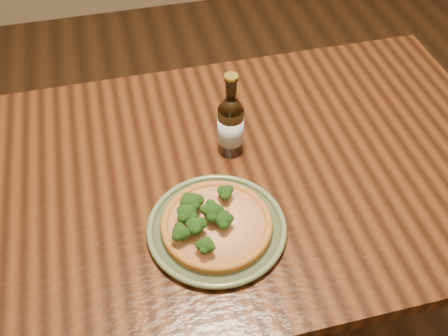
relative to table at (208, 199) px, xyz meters
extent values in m
cube|color=#44200E|center=(0.00, 0.00, 0.07)|extent=(1.60, 0.90, 0.04)
cylinder|color=#44200E|center=(0.73, 0.38, -0.30)|extent=(0.07, 0.07, 0.71)
cylinder|color=#596847|center=(-0.02, -0.17, 0.10)|extent=(0.29, 0.29, 0.01)
torus|color=#596847|center=(-0.02, -0.17, 0.11)|extent=(0.32, 0.32, 0.01)
torus|color=#596847|center=(-0.02, -0.17, 0.10)|extent=(0.25, 0.25, 0.01)
cylinder|color=#A66425|center=(-0.02, -0.17, 0.11)|extent=(0.25, 0.25, 0.01)
torus|color=#A66425|center=(-0.02, -0.17, 0.12)|extent=(0.25, 0.25, 0.02)
cylinder|color=beige|center=(-0.02, -0.17, 0.12)|extent=(0.22, 0.22, 0.01)
sphere|color=#2B591C|center=(-0.05, -0.24, 0.15)|extent=(0.04, 0.04, 0.03)
sphere|color=#2B591C|center=(-0.02, -0.16, 0.15)|extent=(0.05, 0.05, 0.04)
sphere|color=#2B591C|center=(0.02, -0.11, 0.15)|extent=(0.05, 0.05, 0.03)
sphere|color=#2B591C|center=(-0.08, -0.15, 0.15)|extent=(0.06, 0.06, 0.04)
sphere|color=#2B591C|center=(-0.07, -0.19, 0.15)|extent=(0.05, 0.05, 0.04)
sphere|color=#2B591C|center=(-0.10, -0.20, 0.15)|extent=(0.05, 0.05, 0.04)
sphere|color=#2B591C|center=(-0.06, -0.12, 0.15)|extent=(0.05, 0.05, 0.04)
sphere|color=#2B591C|center=(0.00, -0.19, 0.15)|extent=(0.05, 0.05, 0.04)
cylinder|color=black|center=(0.08, 0.07, 0.16)|extent=(0.06, 0.06, 0.14)
cone|color=black|center=(0.08, 0.07, 0.25)|extent=(0.06, 0.06, 0.03)
cylinder|color=black|center=(0.08, 0.07, 0.30)|extent=(0.03, 0.03, 0.06)
torus|color=black|center=(0.08, 0.07, 0.32)|extent=(0.03, 0.03, 0.01)
cylinder|color=#A58C33|center=(0.08, 0.07, 0.33)|extent=(0.03, 0.03, 0.01)
cylinder|color=silver|center=(0.08, 0.07, 0.17)|extent=(0.07, 0.07, 0.07)
camera|label=1|loc=(-0.17, -0.86, 1.06)|focal=42.00mm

